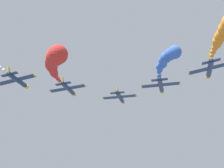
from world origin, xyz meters
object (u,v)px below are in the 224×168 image
airplane_left_outer (18,80)px  airplane_right_outer (210,69)px  airplane_lead (120,97)px  airplane_left_inner (68,89)px  airplane_right_inner (161,85)px

airplane_left_outer → airplane_right_outer: size_ratio=1.00×
airplane_lead → airplane_left_outer: bearing=-139.6°
airplane_left_inner → airplane_right_inner: size_ratio=1.00×
airplane_right_inner → airplane_right_outer: airplane_right_outer is taller
airplane_left_inner → airplane_left_outer: airplane_left_outer is taller
airplane_left_inner → airplane_right_inner: airplane_left_inner is taller
airplane_left_inner → airplane_right_outer: bearing=-14.9°
airplane_left_inner → airplane_right_outer: size_ratio=1.00×
airplane_lead → airplane_left_outer: (-21.79, -18.55, 0.26)m
airplane_lead → airplane_right_inner: (11.81, -10.38, -0.48)m
airplane_lead → airplane_left_outer: size_ratio=1.00×
airplane_right_outer → airplane_left_outer: bearing=179.2°
airplane_left_inner → airplane_right_inner: bearing=-1.1°
airplane_right_inner → airplane_left_outer: bearing=-166.3°
airplane_left_inner → airplane_right_inner: (23.60, -0.45, -0.62)m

